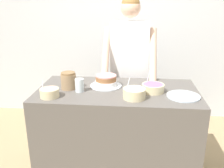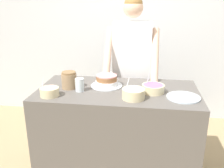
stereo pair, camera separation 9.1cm
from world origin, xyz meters
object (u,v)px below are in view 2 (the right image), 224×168
object	(u,v)px
frosting_bowl_pink	(49,91)
stoneware_jar	(69,80)
frosting_bowl_purple	(153,88)
person_baker	(132,60)
ceramic_plate	(183,97)
cake	(107,81)
drinking_glass	(80,85)
frosting_bowl_white	(133,93)

from	to	relation	value
frosting_bowl_pink	stoneware_jar	size ratio (longest dim) A/B	1.02
stoneware_jar	frosting_bowl_purple	bearing A→B (deg)	-0.85
stoneware_jar	person_baker	bearing A→B (deg)	48.71
ceramic_plate	stoneware_jar	size ratio (longest dim) A/B	1.78
ceramic_plate	cake	bearing A→B (deg)	162.91
frosting_bowl_pink	ceramic_plate	xyz separation A→B (m)	(1.11, 0.11, -0.03)
person_baker	stoneware_jar	distance (m)	0.81
frosting_bowl_purple	drinking_glass	distance (m)	0.64
stoneware_jar	frosting_bowl_pink	bearing A→B (deg)	-116.13
cake	drinking_glass	xyz separation A→B (m)	(-0.21, -0.16, 0.01)
drinking_glass	cake	bearing A→B (deg)	37.27
frosting_bowl_white	stoneware_jar	size ratio (longest dim) A/B	1.20
frosting_bowl_purple	frosting_bowl_white	xyz separation A→B (m)	(-0.16, -0.17, 0.01)
frosting_bowl_purple	stoneware_jar	distance (m)	0.76
drinking_glass	stoneware_jar	world-z (taller)	stoneware_jar
stoneware_jar	cake	bearing A→B (deg)	16.55
cake	stoneware_jar	bearing A→B (deg)	-163.45
frosting_bowl_pink	ceramic_plate	bearing A→B (deg)	5.47
frosting_bowl_pink	frosting_bowl_white	bearing A→B (deg)	2.94
cake	frosting_bowl_pink	xyz separation A→B (m)	(-0.43, -0.31, -0.01)
person_baker	stoneware_jar	size ratio (longest dim) A/B	11.12
drinking_glass	ceramic_plate	distance (m)	0.89
frosting_bowl_pink	drinking_glass	size ratio (longest dim) A/B	1.35
person_baker	ceramic_plate	world-z (taller)	person_baker
person_baker	frosting_bowl_white	size ratio (longest dim) A/B	9.23
cake	frosting_bowl_pink	bearing A→B (deg)	-144.25
cake	ceramic_plate	bearing A→B (deg)	-17.09
drinking_glass	stoneware_jar	distance (m)	0.13
person_baker	cake	bearing A→B (deg)	-111.72
person_baker	ceramic_plate	size ratio (longest dim) A/B	6.24
cake	drinking_glass	distance (m)	0.27
person_baker	frosting_bowl_white	distance (m)	0.79
frosting_bowl_purple	drinking_glass	world-z (taller)	frosting_bowl_purple
cake	ceramic_plate	world-z (taller)	cake
frosting_bowl_pink	cake	bearing A→B (deg)	35.75
person_baker	stoneware_jar	world-z (taller)	person_baker
drinking_glass	stoneware_jar	size ratio (longest dim) A/B	0.75
person_baker	frosting_bowl_pink	distance (m)	1.04
drinking_glass	person_baker	bearing A→B (deg)	58.16
cake	frosting_bowl_pink	distance (m)	0.53
frosting_bowl_purple	frosting_bowl_white	size ratio (longest dim) A/B	1.05
drinking_glass	frosting_bowl_purple	bearing A→B (deg)	4.81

